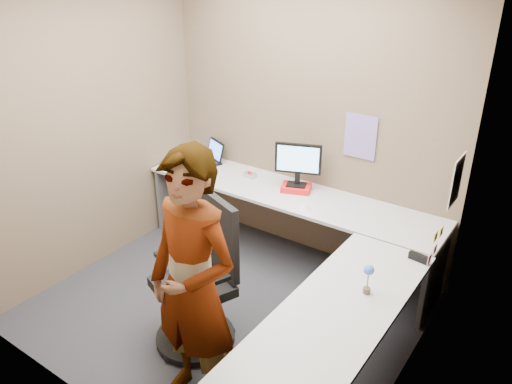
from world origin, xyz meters
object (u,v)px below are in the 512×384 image
Objects in this scene: monitor at (298,161)px; person at (193,287)px; office_chair at (201,288)px; desk at (294,245)px.

monitor is 0.23× the size of person.
office_chair is at bearing -109.71° from monitor.
desk is at bearing 86.96° from office_chair.
office_chair reaches higher than desk.
office_chair is at bearing -114.60° from desk.
office_chair is at bearing 130.99° from person.
monitor reaches higher than office_chair.
desk is 0.85m from office_chair.
monitor is (-0.38, 0.68, 0.44)m from desk.
monitor is at bearing 112.82° from office_chair.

